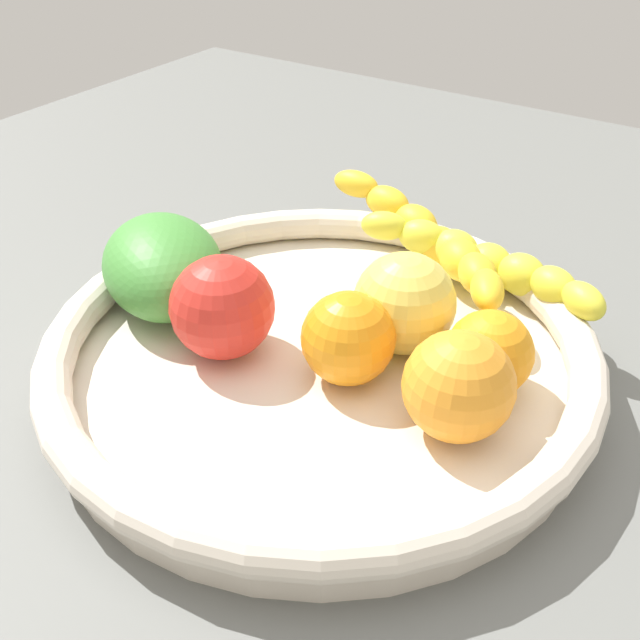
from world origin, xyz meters
TOP-DOWN VIEW (x-y plane):
  - kitchen_counter at (0.00, 0.00)cm, footprint 120.00×120.00cm
  - fruit_bowl at (0.00, 0.00)cm, footprint 35.82×35.82cm
  - banana_draped_left at (-0.80, -14.07)cm, footprint 19.72×13.08cm
  - banana_draped_right at (-5.34, -13.63)cm, footprint 20.31×6.92cm
  - orange_front at (-2.48, 0.61)cm, footprint 5.88×5.88cm
  - orange_mid_left at (-10.16, -3.07)cm, footprint 5.35×5.35cm
  - orange_mid_right at (-10.15, 1.35)cm, footprint 6.39×6.39cm
  - apple_yellow at (-3.77, -4.15)cm, footprint 6.71×6.71cm
  - mango_green at (12.93, 0.58)cm, footprint 14.25×13.68cm
  - tomato_red at (5.67, 2.75)cm, footprint 6.79×6.79cm

SIDE VIEW (x-z plane):
  - kitchen_counter at x=0.00cm, z-range 0.00..3.00cm
  - fruit_bowl at x=0.00cm, z-range 3.05..7.18cm
  - banana_draped_right at x=-5.34cm, z-range 4.97..9.18cm
  - banana_draped_left at x=-0.80cm, z-range 4.94..9.83cm
  - orange_mid_left at x=-10.16cm, z-range 4.71..10.06cm
  - orange_front at x=-2.48cm, z-range 4.71..10.59cm
  - mango_green at x=12.93cm, z-range 4.71..10.87cm
  - orange_mid_right at x=-10.15cm, z-range 4.71..11.10cm
  - apple_yellow at x=-3.77cm, z-range 4.71..11.43cm
  - tomato_red at x=5.67cm, z-range 4.71..11.50cm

